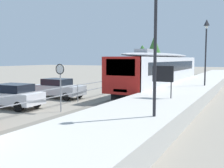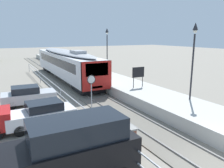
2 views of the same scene
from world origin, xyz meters
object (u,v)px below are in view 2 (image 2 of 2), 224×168
at_px(speed_limit_sign, 91,85).
at_px(parked_hatchback_silver, 28,95).
at_px(commuter_train, 66,62).
at_px(platform_lamp_near_end, 194,47).
at_px(brick_utility_cabinet, 122,138).
at_px(platform_lamp_mid_platform, 107,42).
at_px(platform_notice_board, 138,73).
at_px(parked_van_black, 72,151).
at_px(parked_hatchback_white, 41,114).

relative_size(speed_limit_sign, parked_hatchback_silver, 0.69).
bearing_deg(commuter_train, platform_lamp_near_end, -74.41).
bearing_deg(brick_utility_cabinet, parked_hatchback_silver, 107.59).
height_order(commuter_train, parked_hatchback_silver, commuter_train).
height_order(platform_lamp_mid_platform, parked_hatchback_silver, platform_lamp_mid_platform).
xyz_separation_m(platform_notice_board, parked_van_black, (-8.84, -8.66, -0.89)).
xyz_separation_m(platform_notice_board, parked_hatchback_silver, (-8.97, 2.08, -1.40)).
xyz_separation_m(platform_lamp_mid_platform, parked_hatchback_silver, (-10.09, -6.24, -3.83)).
bearing_deg(parked_van_black, platform_notice_board, 44.41).
height_order(platform_notice_board, brick_utility_cabinet, platform_notice_board).
bearing_deg(platform_lamp_mid_platform, parked_hatchback_silver, -148.28).
bearing_deg(platform_notice_board, parked_hatchback_silver, 166.96).
distance_m(parked_van_black, parked_hatchback_white, 5.96).
distance_m(platform_lamp_near_end, parked_van_black, 11.14).
relative_size(platform_lamp_mid_platform, parked_van_black, 1.09).
distance_m(speed_limit_sign, parked_hatchback_silver, 5.80).
bearing_deg(commuter_train, parked_hatchback_silver, -122.49).
distance_m(commuter_train, parked_hatchback_white, 14.82).
bearing_deg(platform_notice_board, commuter_train, 106.85).
bearing_deg(platform_lamp_near_end, parked_hatchback_silver, 145.22).
xyz_separation_m(brick_utility_cabinet, parked_hatchback_white, (-2.88, 4.64, 0.22)).
relative_size(commuter_train, parked_van_black, 3.93).
relative_size(speed_limit_sign, parked_van_black, 0.57).
bearing_deg(parked_hatchback_white, parked_van_black, -89.79).
bearing_deg(parked_van_black, parked_hatchback_silver, 90.71).
bearing_deg(commuter_train, brick_utility_cabinet, -98.28).
relative_size(platform_lamp_near_end, brick_utility_cabinet, 4.42).
bearing_deg(platform_notice_board, speed_limit_sign, -157.01).
distance_m(brick_utility_cabinet, parked_hatchback_white, 5.46).
bearing_deg(speed_limit_sign, parked_hatchback_silver, 129.23).
relative_size(platform_notice_board, parked_hatchback_silver, 0.44).
xyz_separation_m(commuter_train, platform_notice_board, (3.32, -10.96, 0.04)).
bearing_deg(parked_van_black, platform_lamp_mid_platform, 59.60).
relative_size(brick_utility_cabinet, parked_van_black, 0.25).
xyz_separation_m(parked_van_black, parked_hatchback_white, (-0.02, 5.94, -0.50)).
xyz_separation_m(commuter_train, platform_lamp_mid_platform, (4.43, -2.64, 2.48)).
distance_m(parked_van_black, parked_hatchback_silver, 10.75).
bearing_deg(platform_lamp_near_end, speed_limit_sign, 157.99).
distance_m(commuter_train, brick_utility_cabinet, 18.57).
xyz_separation_m(commuter_train, speed_limit_sign, (-2.09, -13.25, -0.02)).
relative_size(speed_limit_sign, parked_hatchback_white, 0.69).
height_order(speed_limit_sign, brick_utility_cabinet, speed_limit_sign).
relative_size(commuter_train, parked_hatchback_white, 4.73).
relative_size(platform_lamp_mid_platform, speed_limit_sign, 1.91).
bearing_deg(speed_limit_sign, platform_lamp_near_end, -22.01).
bearing_deg(parked_van_black, commuter_train, 74.28).
bearing_deg(platform_lamp_mid_platform, parked_van_black, -120.40).
bearing_deg(brick_utility_cabinet, platform_notice_board, 50.88).
distance_m(platform_notice_board, parked_van_black, 12.41).
xyz_separation_m(speed_limit_sign, parked_hatchback_white, (-3.46, -0.43, -1.33)).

